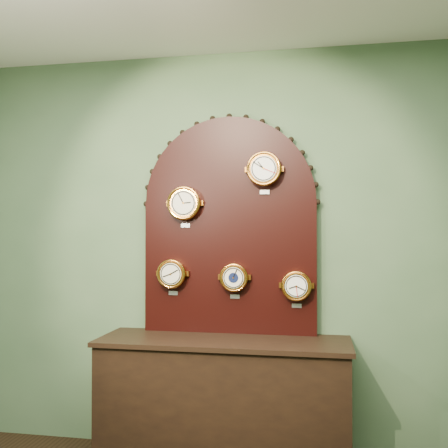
% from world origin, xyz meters
% --- Properties ---
extents(wall_back, '(4.00, 0.00, 4.00)m').
position_xyz_m(wall_back, '(0.00, 2.50, 1.40)').
color(wall_back, '#4D6B49').
rests_on(wall_back, ground).
extents(shop_counter, '(1.60, 0.50, 0.80)m').
position_xyz_m(shop_counter, '(0.00, 2.23, 0.40)').
color(shop_counter, black).
rests_on(shop_counter, ground_plane).
extents(display_board, '(1.26, 0.06, 1.53)m').
position_xyz_m(display_board, '(0.00, 2.45, 1.63)').
color(display_board, black).
rests_on(display_board, shop_counter).
extents(roman_clock, '(0.24, 0.08, 0.29)m').
position_xyz_m(roman_clock, '(-0.30, 2.38, 1.73)').
color(roman_clock, orange).
rests_on(roman_clock, display_board).
extents(arabic_clock, '(0.23, 0.08, 0.29)m').
position_xyz_m(arabic_clock, '(0.25, 2.38, 1.95)').
color(arabic_clock, orange).
rests_on(arabic_clock, display_board).
extents(hygrometer, '(0.20, 0.08, 0.25)m').
position_xyz_m(hygrometer, '(-0.39, 2.38, 1.24)').
color(hygrometer, orange).
rests_on(hygrometer, display_board).
extents(barometer, '(0.19, 0.08, 0.25)m').
position_xyz_m(barometer, '(0.05, 2.38, 1.22)').
color(barometer, orange).
rests_on(barometer, display_board).
extents(tide_clock, '(0.20, 0.08, 0.25)m').
position_xyz_m(tide_clock, '(0.47, 2.38, 1.17)').
color(tide_clock, orange).
rests_on(tide_clock, display_board).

